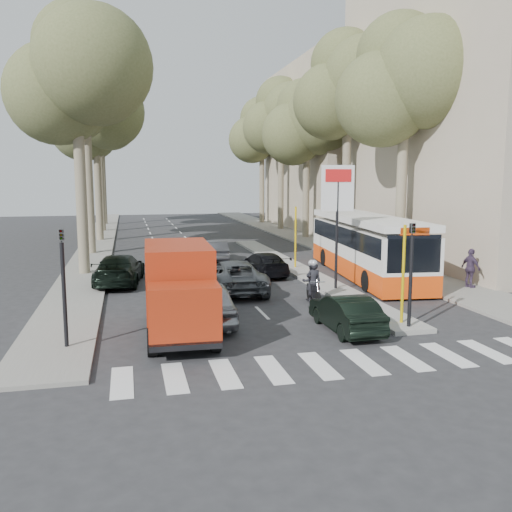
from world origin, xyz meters
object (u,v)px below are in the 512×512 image
(dark_hatchback, at_px, (346,313))
(motorcycle, at_px, (312,283))
(silver_hatchback, at_px, (208,301))
(red_truck, at_px, (179,288))
(city_bus, at_px, (366,244))

(dark_hatchback, distance_m, motorcycle, 4.24)
(silver_hatchback, distance_m, red_truck, 1.85)
(red_truck, relative_size, motorcycle, 2.61)
(silver_hatchback, bearing_deg, city_bus, -139.14)
(dark_hatchback, relative_size, city_bus, 0.31)
(dark_hatchback, height_order, motorcycle, motorcycle)
(dark_hatchback, xyz_separation_m, red_truck, (-5.40, 0.83, 0.91))
(dark_hatchback, xyz_separation_m, motorcycle, (0.31, 4.22, 0.20))
(silver_hatchback, relative_size, red_truck, 0.81)
(red_truck, height_order, city_bus, city_bus)
(silver_hatchback, relative_size, motorcycle, 2.11)
(silver_hatchback, relative_size, dark_hatchback, 1.19)
(motorcycle, bearing_deg, silver_hatchback, -149.61)
(red_truck, bearing_deg, city_bus, 41.31)
(city_bus, bearing_deg, dark_hatchback, -112.19)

